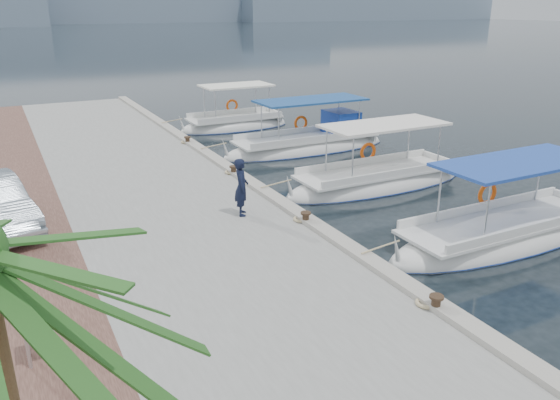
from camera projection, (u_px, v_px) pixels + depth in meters
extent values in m
plane|color=black|center=(347.00, 259.00, 13.72)|extent=(400.00, 400.00, 0.00)
cube|color=gray|center=(172.00, 208.00, 16.53)|extent=(6.00, 40.00, 0.50)
cube|color=#9E998C|center=(255.00, 185.00, 17.62)|extent=(0.44, 40.00, 0.12)
cube|color=slate|center=(358.00, 6.00, 239.66)|extent=(120.00, 40.00, 11.00)
ellipsoid|color=silver|center=(504.00, 239.00, 14.79)|extent=(7.65, 2.13, 1.30)
ellipsoid|color=#16389B|center=(504.00, 240.00, 14.79)|extent=(7.69, 2.17, 0.22)
cube|color=silver|center=(506.00, 222.00, 14.62)|extent=(6.27, 1.83, 0.08)
cube|color=#2146A7|center=(520.00, 162.00, 14.15)|extent=(4.59, 1.96, 0.08)
cylinder|color=silver|center=(487.00, 215.00, 12.94)|extent=(0.05, 0.05, 1.60)
torus|color=#DE4E0B|center=(487.00, 194.00, 15.44)|extent=(0.68, 0.12, 0.68)
ellipsoid|color=silver|center=(376.00, 185.00, 19.22)|extent=(7.23, 2.12, 1.30)
ellipsoid|color=#16389B|center=(376.00, 186.00, 19.23)|extent=(7.26, 2.16, 0.22)
cube|color=silver|center=(377.00, 172.00, 19.05)|extent=(5.92, 1.82, 0.08)
cube|color=white|center=(385.00, 125.00, 18.58)|extent=(4.34, 1.95, 0.08)
cylinder|color=silver|center=(353.00, 161.00, 17.41)|extent=(0.05, 0.05, 1.60)
torus|color=#DE4E0B|center=(368.00, 152.00, 19.87)|extent=(0.68, 0.12, 0.68)
ellipsoid|color=silver|center=(306.00, 149.00, 24.02)|extent=(7.90, 2.18, 1.30)
ellipsoid|color=#16389B|center=(306.00, 150.00, 24.03)|extent=(7.94, 2.22, 0.22)
cube|color=silver|center=(306.00, 138.00, 23.85)|extent=(6.48, 1.87, 0.08)
cube|color=#1B488B|center=(311.00, 100.00, 23.39)|extent=(4.74, 2.00, 0.08)
cylinder|color=silver|center=(279.00, 128.00, 22.13)|extent=(0.05, 0.05, 1.60)
torus|color=#DE4E0B|center=(301.00, 123.00, 24.70)|extent=(0.68, 0.12, 0.68)
cube|color=#16389B|center=(341.00, 122.00, 24.44)|extent=(1.20, 1.52, 1.00)
ellipsoid|color=silver|center=(235.00, 127.00, 28.32)|extent=(5.86, 2.14, 1.30)
ellipsoid|color=#16389B|center=(235.00, 128.00, 28.33)|extent=(5.88, 2.18, 0.22)
cube|color=silver|center=(234.00, 118.00, 28.15)|extent=(4.80, 1.84, 0.08)
cube|color=white|center=(236.00, 85.00, 27.66)|extent=(3.51, 1.97, 0.08)
cylinder|color=silver|center=(215.00, 107.00, 26.64)|extent=(0.05, 0.05, 1.60)
torus|color=#DE4E0B|center=(232.00, 106.00, 28.98)|extent=(0.68, 0.12, 0.68)
cylinder|color=black|center=(436.00, 304.00, 10.43)|extent=(0.18, 0.18, 0.30)
cylinder|color=black|center=(437.00, 297.00, 10.37)|extent=(0.28, 0.28, 0.05)
cylinder|color=black|center=(306.00, 218.00, 14.61)|extent=(0.18, 0.18, 0.30)
cylinder|color=black|center=(306.00, 213.00, 14.56)|extent=(0.28, 0.28, 0.05)
cylinder|color=black|center=(234.00, 171.00, 18.79)|extent=(0.18, 0.18, 0.30)
cylinder|color=black|center=(233.00, 167.00, 18.74)|extent=(0.28, 0.28, 0.05)
cylinder|color=black|center=(188.00, 141.00, 22.97)|extent=(0.18, 0.18, 0.30)
cylinder|color=black|center=(187.00, 137.00, 22.92)|extent=(0.28, 0.28, 0.05)
imported|color=black|center=(241.00, 187.00, 15.02)|extent=(0.57, 0.69, 1.62)
cylinder|color=silver|center=(28.00, 349.00, 8.71)|extent=(0.06, 0.06, 0.70)
cylinder|color=silver|center=(54.00, 343.00, 8.88)|extent=(0.06, 0.06, 0.70)
cylinder|color=silver|center=(26.00, 337.00, 9.04)|extent=(0.06, 0.06, 0.70)
cylinder|color=silver|center=(52.00, 330.00, 9.22)|extent=(0.06, 0.06, 0.70)
cube|color=white|center=(37.00, 320.00, 8.84)|extent=(0.55, 0.55, 0.03)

